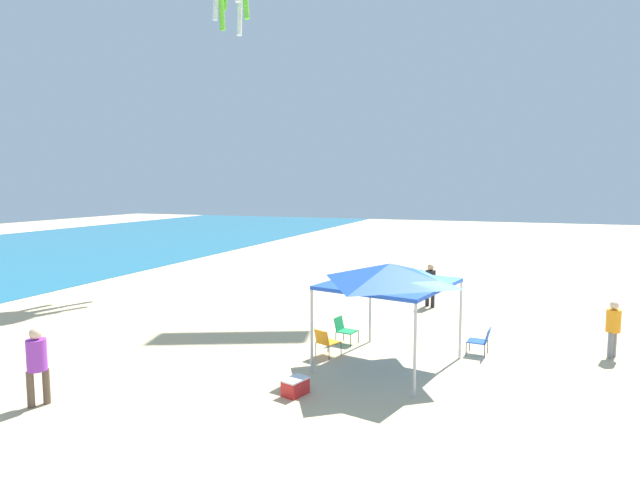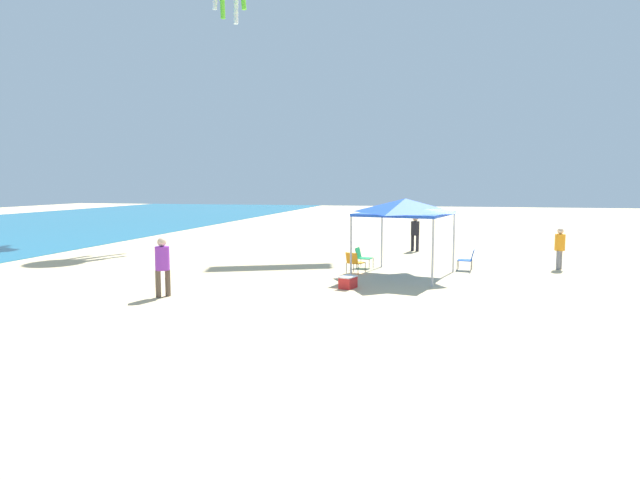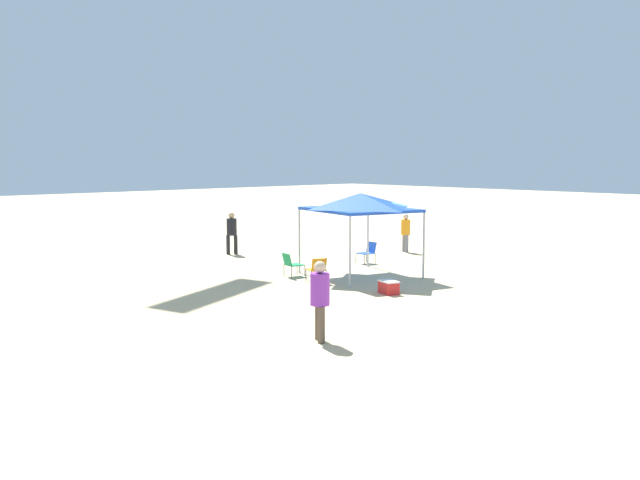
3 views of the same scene
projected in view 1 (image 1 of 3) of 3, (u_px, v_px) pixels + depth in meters
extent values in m
cube|color=#D6BC8C|center=(424.00, 365.00, 14.47)|extent=(120.00, 120.00, 0.10)
cylinder|color=#B7B7BC|center=(415.00, 351.00, 12.06)|extent=(0.07, 0.07, 2.24)
cylinder|color=#B7B7BC|center=(460.00, 320.00, 14.79)|extent=(0.07, 0.07, 2.24)
cylinder|color=#B7B7BC|center=(312.00, 332.00, 13.63)|extent=(0.07, 0.07, 2.24)
cylinder|color=#B7B7BC|center=(370.00, 307.00, 16.36)|extent=(0.07, 0.07, 2.24)
cube|color=blue|center=(390.00, 284.00, 14.09)|extent=(3.91, 3.62, 0.10)
pyramid|color=blue|center=(390.00, 273.00, 14.06)|extent=(3.84, 3.55, 0.51)
cylinder|color=black|center=(341.00, 349.00, 15.15)|extent=(0.02, 0.02, 0.40)
cylinder|color=black|center=(328.00, 345.00, 15.50)|extent=(0.02, 0.02, 0.40)
cylinder|color=black|center=(329.00, 353.00, 14.77)|extent=(0.02, 0.02, 0.40)
cylinder|color=black|center=(316.00, 349.00, 15.12)|extent=(0.02, 0.02, 0.40)
cube|color=orange|center=(328.00, 342.00, 15.11)|extent=(0.68, 0.68, 0.03)
cube|color=orange|center=(322.00, 337.00, 14.88)|extent=(0.31, 0.51, 0.41)
cylinder|color=black|center=(351.00, 341.00, 15.91)|extent=(0.02, 0.02, 0.40)
cylinder|color=black|center=(358.00, 337.00, 16.36)|extent=(0.02, 0.02, 0.40)
cylinder|color=black|center=(336.00, 338.00, 16.18)|extent=(0.02, 0.02, 0.40)
cylinder|color=black|center=(344.00, 334.00, 16.62)|extent=(0.02, 0.02, 0.40)
cube|color=#198C4C|center=(347.00, 331.00, 16.25)|extent=(0.60, 0.60, 0.03)
cube|color=#198C4C|center=(339.00, 323.00, 16.37)|extent=(0.51, 0.21, 0.41)
cylinder|color=black|center=(470.00, 344.00, 15.58)|extent=(0.02, 0.02, 0.40)
cylinder|color=black|center=(466.00, 349.00, 15.12)|extent=(0.02, 0.02, 0.40)
cylinder|color=black|center=(488.00, 347.00, 15.35)|extent=(0.02, 0.02, 0.40)
cylinder|color=black|center=(485.00, 352.00, 14.89)|extent=(0.02, 0.02, 0.40)
cube|color=blue|center=(477.00, 341.00, 15.21)|extent=(0.57, 0.57, 0.03)
cube|color=blue|center=(488.00, 335.00, 15.06)|extent=(0.51, 0.18, 0.41)
cube|color=red|center=(295.00, 387.00, 12.31)|extent=(0.69, 0.56, 0.36)
cube|color=white|center=(295.00, 379.00, 12.29)|extent=(0.71, 0.58, 0.04)
cylinder|color=black|center=(433.00, 298.00, 21.07)|extent=(0.16, 0.16, 0.80)
cylinder|color=black|center=(427.00, 296.00, 21.33)|extent=(0.16, 0.16, 0.80)
cylinder|color=black|center=(430.00, 279.00, 21.12)|extent=(0.42, 0.42, 0.70)
sphere|color=tan|center=(431.00, 267.00, 21.07)|extent=(0.26, 0.26, 0.26)
cylinder|color=brown|center=(31.00, 390.00, 11.59)|extent=(0.16, 0.16, 0.81)
cylinder|color=brown|center=(46.00, 386.00, 11.79)|extent=(0.16, 0.16, 0.81)
cylinder|color=purple|center=(37.00, 355.00, 11.61)|extent=(0.43, 0.43, 0.71)
sphere|color=beige|center=(35.00, 334.00, 11.56)|extent=(0.27, 0.27, 0.27)
cylinder|color=slate|center=(610.00, 346.00, 14.88)|extent=(0.15, 0.15, 0.75)
cylinder|color=slate|center=(614.00, 343.00, 15.08)|extent=(0.15, 0.15, 0.75)
cylinder|color=orange|center=(613.00, 321.00, 14.91)|extent=(0.39, 0.39, 0.65)
sphere|color=beige|center=(614.00, 305.00, 14.86)|extent=(0.24, 0.24, 0.24)
cylinder|color=white|center=(240.00, 0.00, 28.01)|extent=(0.65, 0.35, 3.83)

